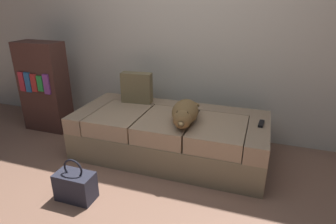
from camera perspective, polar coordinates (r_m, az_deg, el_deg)
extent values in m
cube|color=silver|center=(3.35, 4.35, 18.87)|extent=(6.40, 0.10, 2.80)
cube|color=#847559|center=(3.03, 0.31, -6.08)|extent=(1.95, 0.89, 0.30)
cube|color=tan|center=(3.30, -14.29, 0.01)|extent=(0.20, 0.89, 0.17)
cube|color=tan|center=(2.81, 17.60, -4.32)|extent=(0.20, 0.89, 0.17)
cube|color=tan|center=(3.24, 2.26, 0.28)|extent=(1.55, 0.20, 0.17)
cube|color=tan|center=(3.04, -9.58, -1.47)|extent=(0.50, 0.67, 0.17)
cube|color=tan|center=(2.85, -0.33, -2.83)|extent=(0.50, 0.67, 0.17)
cube|color=tan|center=(2.74, 10.00, -4.26)|extent=(0.50, 0.67, 0.17)
ellipsoid|color=olive|center=(2.72, 3.46, 0.10)|extent=(0.31, 0.48, 0.20)
sphere|color=olive|center=(2.52, 2.87, -1.54)|extent=(0.17, 0.17, 0.17)
ellipsoid|color=#503C23|center=(2.46, 2.63, -2.42)|extent=(0.08, 0.10, 0.06)
cone|color=#503C23|center=(2.49, 3.93, -0.30)|extent=(0.04, 0.04, 0.05)
cone|color=#503C23|center=(2.50, 1.86, -0.16)|extent=(0.04, 0.04, 0.05)
ellipsoid|color=olive|center=(2.89, 4.93, 1.66)|extent=(0.18, 0.11, 0.05)
cube|color=black|center=(2.81, 18.13, -2.22)|extent=(0.06, 0.15, 0.02)
cube|color=olive|center=(3.22, -6.27, 4.84)|extent=(0.35, 0.15, 0.34)
cube|color=#2A2A39|center=(2.56, -18.01, -13.94)|extent=(0.32, 0.18, 0.24)
torus|color=black|center=(2.47, -18.47, -10.72)|extent=(0.18, 0.02, 0.18)
cube|color=#4B2C26|center=(3.84, -23.48, 4.61)|extent=(0.56, 0.28, 1.10)
cube|color=#C22B3B|center=(3.84, -27.17, 5.42)|extent=(0.08, 0.02, 0.23)
cube|color=#2864A8|center=(3.78, -26.20, 5.34)|extent=(0.08, 0.02, 0.24)
cube|color=red|center=(3.71, -25.21, 5.27)|extent=(0.08, 0.02, 0.21)
cube|color=green|center=(3.65, -24.18, 5.18)|extent=(0.08, 0.02, 0.18)
cube|color=purple|center=(3.59, -23.12, 5.10)|extent=(0.08, 0.02, 0.24)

